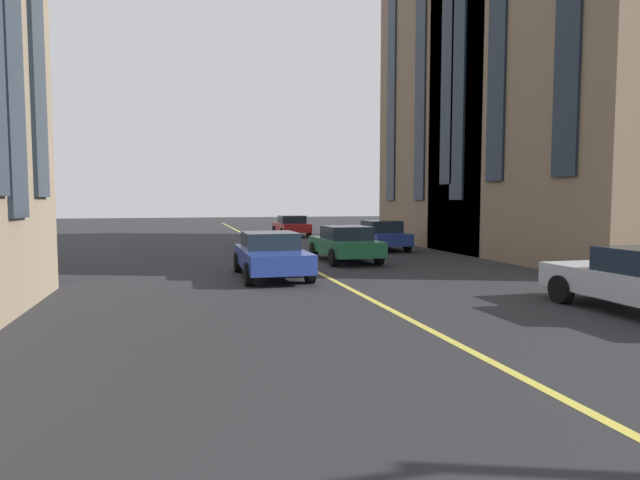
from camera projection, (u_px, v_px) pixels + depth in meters
name	position (u px, v px, depth m)	size (l,w,h in m)	color
lane_centre_line	(314.00, 270.00, 17.79)	(80.00, 0.16, 0.01)	#D8C64C
car_red_mid	(291.00, 226.00, 35.14)	(4.40, 1.95, 1.37)	#B21E1E
car_blue_far	(271.00, 254.00, 16.17)	(4.40, 1.95, 1.37)	navy
car_green_near	(345.00, 243.00, 20.40)	(4.40, 1.95, 1.37)	#1E6038
car_blue_oncoming	(380.00, 235.00, 25.24)	(3.90, 1.89, 1.40)	navy
building_right_near	(526.00, 84.00, 28.05)	(11.31, 12.17, 16.98)	#846B51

